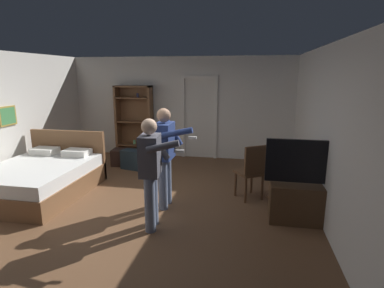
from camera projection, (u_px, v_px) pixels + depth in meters
ground_plane at (139, 205)px, 5.17m from camera, size 7.06×7.06×0.00m
wall_back at (181, 108)px, 8.01m from camera, size 6.01×0.12×2.60m
wall_right at (331, 136)px, 4.35m from camera, size 0.12×6.66×2.60m
doorway_frame at (199, 111)px, 7.86m from camera, size 0.93×0.08×2.13m
bed at (41, 178)px, 5.62m from camera, size 1.64×2.08×1.02m
bookshelf at (135, 118)px, 8.08m from camera, size 0.97×0.32×1.87m
tv_flatscreen at (301, 197)px, 4.51m from camera, size 1.09×0.40×1.26m
side_table at (277, 172)px, 5.45m from camera, size 0.57×0.57×0.70m
laptop at (276, 157)px, 5.35m from camera, size 0.35×0.36×0.15m
bottle_on_table at (287, 155)px, 5.28m from camera, size 0.06×0.06×0.23m
wooden_chair at (252, 170)px, 5.29m from camera, size 0.58×0.58×0.99m
person_blue_shirt at (151, 167)px, 4.23m from camera, size 0.68×0.57×1.59m
person_striped_shirt at (165, 151)px, 4.93m from camera, size 0.71×0.58×1.64m
suitcase_dark at (124, 157)px, 7.39m from camera, size 0.60×0.44×0.39m
suitcase_small at (133, 159)px, 7.11m from camera, size 0.56×0.41×0.44m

